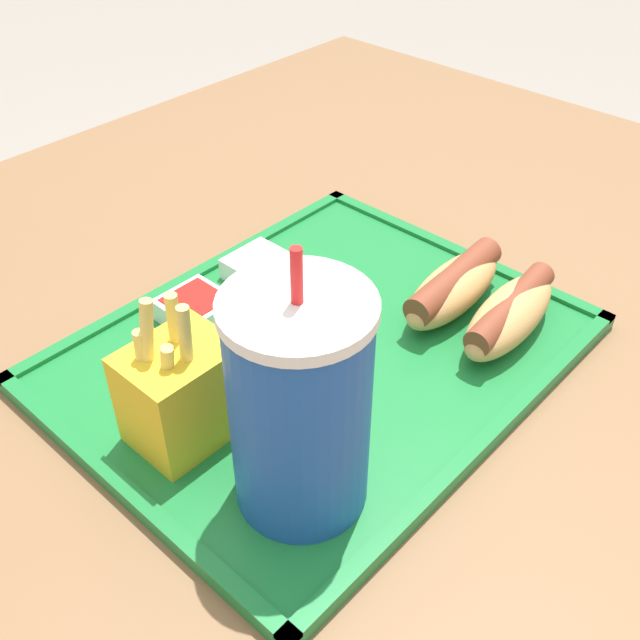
{
  "coord_description": "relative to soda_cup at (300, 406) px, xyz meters",
  "views": [
    {
      "loc": [
        0.37,
        0.29,
        1.13
      ],
      "look_at": [
        0.02,
        -0.03,
        0.75
      ],
      "focal_mm": 42.0,
      "sensor_mm": 36.0,
      "label": 1
    }
  ],
  "objects": [
    {
      "name": "food_tray",
      "position": [
        -0.12,
        -0.09,
        -0.09
      ],
      "size": [
        0.41,
        0.33,
        0.01
      ],
      "color": "#197233",
      "rests_on": "dining_table"
    },
    {
      "name": "fries_carton",
      "position": [
        0.02,
        -0.1,
        -0.04
      ],
      "size": [
        0.08,
        0.06,
        0.12
      ],
      "color": "gold",
      "rests_on": "food_tray"
    },
    {
      "name": "sauce_cup_mayo",
      "position": [
        -0.15,
        -0.2,
        -0.07
      ],
      "size": [
        0.05,
        0.05,
        0.02
      ],
      "color": "silver",
      "rests_on": "food_tray"
    },
    {
      "name": "dining_table",
      "position": [
        -0.14,
        -0.06,
        -0.45
      ],
      "size": [
        1.23,
        1.12,
        0.71
      ],
      "color": "brown",
      "rests_on": "ground_plane"
    },
    {
      "name": "sauce_cup_ketchup",
      "position": [
        -0.07,
        -0.2,
        -0.07
      ],
      "size": [
        0.05,
        0.05,
        0.02
      ],
      "color": "silver",
      "rests_on": "food_tray"
    },
    {
      "name": "hot_dog_far",
      "position": [
        -0.24,
        0.01,
        -0.06
      ],
      "size": [
        0.14,
        0.06,
        0.04
      ],
      "color": "tan",
      "rests_on": "food_tray"
    },
    {
      "name": "soda_cup",
      "position": [
        0.0,
        0.0,
        0.0
      ],
      "size": [
        0.09,
        0.09,
        0.2
      ],
      "color": "#194CA5",
      "rests_on": "food_tray"
    },
    {
      "name": "hot_dog_near",
      "position": [
        -0.24,
        -0.04,
        -0.06
      ],
      "size": [
        0.13,
        0.05,
        0.04
      ],
      "color": "tan",
      "rests_on": "food_tray"
    }
  ]
}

